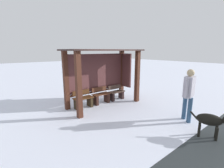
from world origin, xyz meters
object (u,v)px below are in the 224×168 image
bus_shelter (103,68)px  dog (212,121)px  bench_right_inside (116,93)px  bench_left_inside (83,101)px  bench_center_inside (101,97)px  person_walking (189,91)px

bus_shelter → dog: bus_shelter is taller
bench_right_inside → bench_left_inside: bearing=180.0°
bus_shelter → bench_right_inside: bearing=3.8°
bench_center_inside → bench_right_inside: (0.92, -0.00, -0.01)m
bench_center_inside → person_walking: person_walking is taller
bench_left_inside → bench_center_inside: bench_center_inside is taller
bench_center_inside → dog: 4.38m
bench_right_inside → person_walking: 3.46m
bus_shelter → bench_center_inside: (-0.11, 0.05, -1.31)m
person_walking → dog: (-0.58, -0.97, -0.55)m
bus_shelter → person_walking: bus_shelter is taller
bus_shelter → person_walking: bearing=-71.0°
person_walking → dog: 1.25m
bus_shelter → bench_center_inside: bus_shelter is taller
bus_shelter → person_walking: (1.13, -3.30, -0.56)m
bus_shelter → bench_center_inside: 1.32m
bus_shelter → bench_right_inside: size_ratio=4.17×
bus_shelter → dog: size_ratio=3.55×
bench_right_inside → dog: bearing=-93.4°
bench_right_inside → person_walking: (0.32, -3.36, 0.76)m
bench_left_inside → person_walking: 4.07m
bench_left_inside → bus_shelter: bearing=-3.0°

